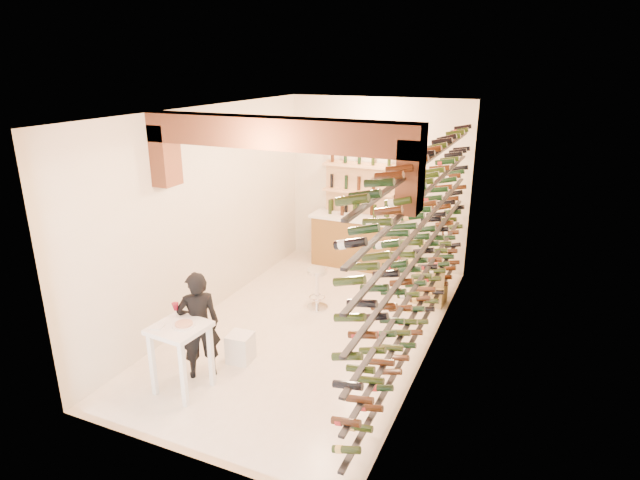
# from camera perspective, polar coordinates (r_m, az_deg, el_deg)

# --- Properties ---
(ground) EXTENTS (6.00, 6.00, 0.00)m
(ground) POSITION_cam_1_polar(r_m,az_deg,el_deg) (8.06, -0.87, -9.42)
(ground) COLOR silver
(ground) RESTS_ON ground
(room_shell) EXTENTS (3.52, 6.02, 3.21)m
(room_shell) POSITION_cam_1_polar(r_m,az_deg,el_deg) (7.04, -1.85, 5.99)
(room_shell) COLOR beige
(room_shell) RESTS_ON ground
(wine_rack) EXTENTS (0.32, 5.70, 2.56)m
(wine_rack) POSITION_cam_1_polar(r_m,az_deg,el_deg) (6.99, 10.56, -0.43)
(wine_rack) COLOR black
(wine_rack) RESTS_ON ground
(back_counter) EXTENTS (1.70, 0.62, 1.29)m
(back_counter) POSITION_cam_1_polar(r_m,az_deg,el_deg) (10.21, 3.77, 0.02)
(back_counter) COLOR brown
(back_counter) RESTS_ON ground
(back_shelving) EXTENTS (1.40, 0.31, 2.73)m
(back_shelving) POSITION_cam_1_polar(r_m,az_deg,el_deg) (10.24, 4.31, 3.79)
(back_shelving) COLOR tan
(back_shelving) RESTS_ON ground
(tasting_table) EXTENTS (0.65, 0.65, 1.05)m
(tasting_table) POSITION_cam_1_polar(r_m,az_deg,el_deg) (6.55, -14.90, -10.15)
(tasting_table) COLOR white
(tasting_table) RESTS_ON ground
(white_stool) EXTENTS (0.34, 0.34, 0.39)m
(white_stool) POSITION_cam_1_polar(r_m,az_deg,el_deg) (7.23, -8.60, -11.43)
(white_stool) COLOR white
(white_stool) RESTS_ON ground
(person) EXTENTS (0.61, 0.60, 1.41)m
(person) POSITION_cam_1_polar(r_m,az_deg,el_deg) (6.78, -12.99, -8.96)
(person) COLOR black
(person) RESTS_ON ground
(chrome_barstool) EXTENTS (0.35, 0.35, 0.68)m
(chrome_barstool) POSITION_cam_1_polar(r_m,az_deg,el_deg) (8.48, -0.32, -4.98)
(chrome_barstool) COLOR silver
(chrome_barstool) RESTS_ON ground
(crate_lower) EXTENTS (0.57, 0.42, 0.33)m
(crate_lower) POSITION_cam_1_polar(r_m,az_deg,el_deg) (8.97, 11.65, -5.60)
(crate_lower) COLOR tan
(crate_lower) RESTS_ON ground
(crate_upper) EXTENTS (0.53, 0.42, 0.27)m
(crate_upper) POSITION_cam_1_polar(r_m,az_deg,el_deg) (8.86, 11.78, -3.83)
(crate_upper) COLOR tan
(crate_upper) RESTS_ON crate_lower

